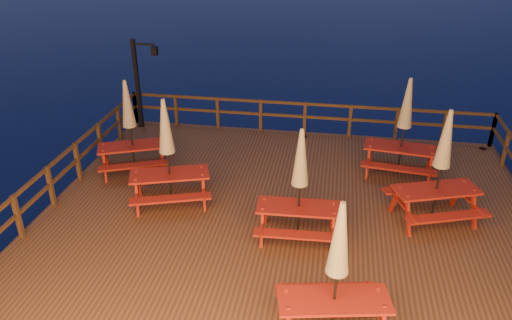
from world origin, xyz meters
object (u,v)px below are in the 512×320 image
object	(u,v)px
picnic_table_0	(441,165)
picnic_table_1	(130,126)
picnic_table_2	(167,151)
lamp_post	(141,76)

from	to	relation	value
picnic_table_0	picnic_table_1	world-z (taller)	picnic_table_0
picnic_table_1	picnic_table_2	distance (m)	2.16
picnic_table_0	lamp_post	bearing A→B (deg)	134.51
picnic_table_0	picnic_table_2	bearing A→B (deg)	163.12
lamp_post	picnic_table_1	bearing A→B (deg)	-74.93
picnic_table_1	lamp_post	bearing A→B (deg)	82.35
picnic_table_2	picnic_table_1	bearing A→B (deg)	118.29
lamp_post	picnic_table_2	size ratio (longest dim) A/B	1.08
lamp_post	picnic_table_1	size ratio (longest dim) A/B	1.12
picnic_table_0	picnic_table_1	distance (m)	8.08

